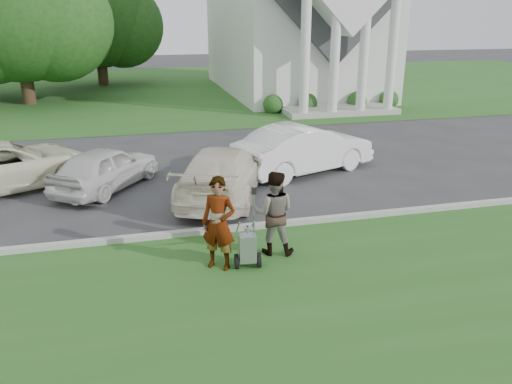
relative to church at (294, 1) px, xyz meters
name	(u,v)px	position (x,y,z in m)	size (l,w,h in m)	color
ground	(230,241)	(-9.00, -23.11, -5.94)	(120.00, 120.00, 0.00)	#333335
grass_strip	(261,309)	(-9.00, -26.11, -5.93)	(80.00, 7.00, 0.01)	#26591E
church_lawn	(159,88)	(-9.00, 3.89, -5.93)	(80.00, 30.00, 0.01)	#26591E
curb	(226,229)	(-9.00, -22.56, -5.86)	(80.00, 0.18, 0.15)	#9E9E93
church	(294,1)	(0.00, 0.00, 0.00)	(9.19, 19.00, 24.10)	white
tree_left	(16,15)	(-17.01, -1.13, -0.83)	(10.63, 8.40, 9.71)	#332316
tree_back	(97,20)	(-13.01, 6.87, -1.21)	(9.61, 7.60, 8.89)	#332316
striping_cart	(248,249)	(-8.88, -24.48, -5.50)	(0.58, 1.13, 1.01)	black
person_left	(219,224)	(-9.46, -24.35, -4.93)	(0.73, 0.48, 2.01)	#999999
person_right	(274,213)	(-8.16, -23.95, -4.98)	(0.93, 0.73, 1.92)	#999999
parking_meter_near	(254,207)	(-8.45, -23.28, -5.06)	(0.10, 0.09, 1.40)	#9A9DA2
car_a	(5,166)	(-14.95, -17.69, -5.20)	(2.46, 5.33, 1.48)	#EFECCB
car_b	(106,168)	(-11.95, -18.43, -5.27)	(1.59, 3.95, 1.34)	silver
car_c	(223,172)	(-8.58, -19.98, -5.20)	(2.08, 5.12, 1.49)	silver
car_d	(304,149)	(-5.46, -18.24, -5.12)	(1.73, 4.96, 1.63)	white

